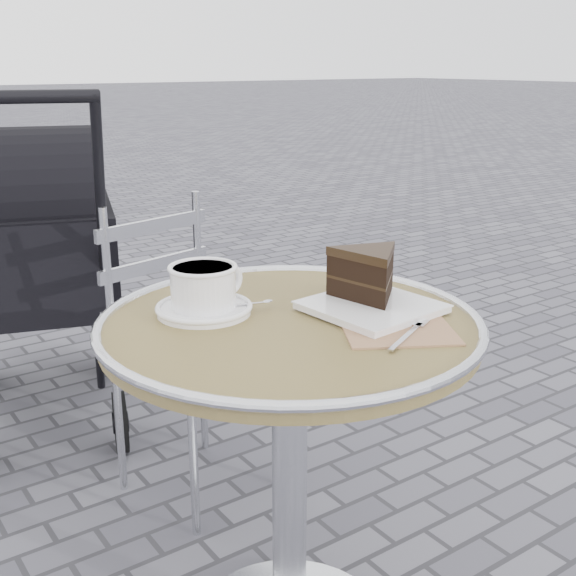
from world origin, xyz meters
TOP-DOWN VIEW (x-y plane):
  - cafe_table at (0.00, 0.00)m, footprint 0.72×0.72m
  - cappuccino_set at (-0.11, 0.13)m, footprint 0.21×0.18m
  - cake_plate_set at (0.17, -0.03)m, footprint 0.27×0.35m
  - bistro_chair at (0.11, 0.71)m, footprint 0.45×0.45m
  - baby_stroller at (-0.07, 1.41)m, footprint 0.80×1.18m

SIDE VIEW (x-z plane):
  - baby_stroller at x=-0.07m, z-range -0.06..1.07m
  - bistro_chair at x=0.11m, z-range 0.10..0.93m
  - cafe_table at x=0.00m, z-range 0.20..0.94m
  - cappuccino_set at x=-0.11m, z-range 0.73..0.82m
  - cake_plate_set at x=0.17m, z-range 0.73..0.84m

